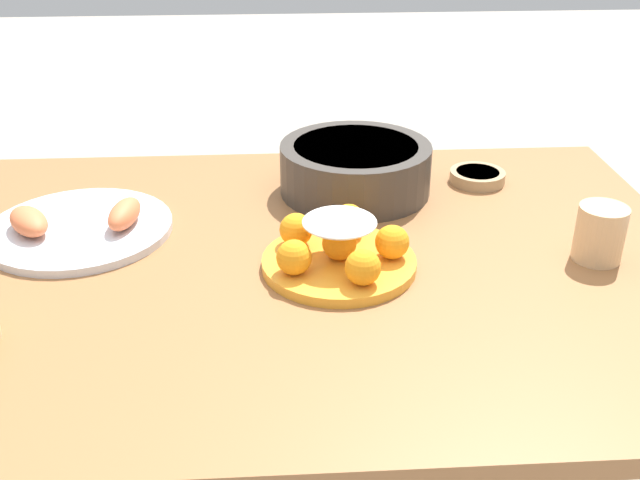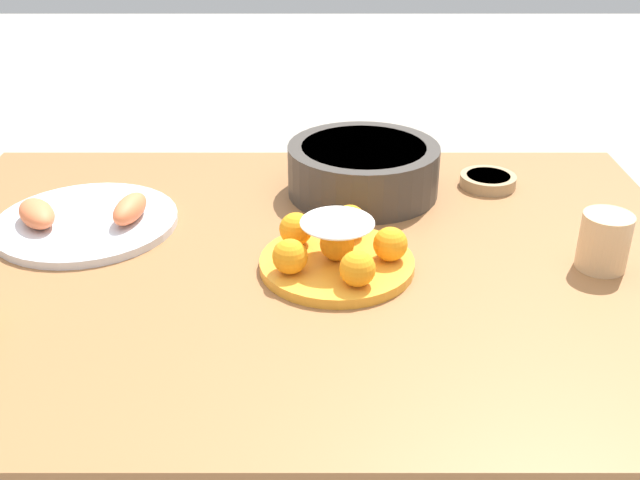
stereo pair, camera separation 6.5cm
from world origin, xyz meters
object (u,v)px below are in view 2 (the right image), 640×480
Objects in this scene: dining_table at (303,313)px; cake_plate at (338,250)px; seafood_platter at (87,219)px; sauce_bowl at (490,180)px; cup_far at (606,242)px; serving_bowl at (365,168)px.

dining_table is 5.39× the size of cake_plate.
seafood_platter reaches higher than dining_table.
sauce_bowl is at bearing 38.73° from dining_table.
dining_table is 12.13× the size of sauce_bowl.
cup_far is at bearing -70.34° from sauce_bowl.
cup_far is (0.41, 0.00, 0.01)m from cake_plate.
serving_bowl is 3.13× the size of cup_far.
cup_far reaches higher than seafood_platter.
dining_table is 14.39× the size of cup_far.
sauce_bowl is at bearing 7.06° from serving_bowl.
cake_plate is at bearing -133.20° from sauce_bowl.
sauce_bowl is (0.24, 0.03, -0.04)m from serving_bowl.
cup_far is (0.35, -0.28, -0.00)m from serving_bowl.
seafood_platter is at bearing -166.51° from sauce_bowl.
dining_table is 4.60× the size of serving_bowl.
cup_far is (0.11, -0.31, 0.03)m from sauce_bowl.
serving_bowl reaches higher than sauce_bowl.
serving_bowl is (0.11, 0.25, 0.15)m from dining_table.
seafood_platter is at bearing 170.54° from cup_far.
serving_bowl is at bearing 16.60° from seafood_platter.
cup_far is at bearing -38.69° from serving_bowl.
sauce_bowl reaches higher than dining_table.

